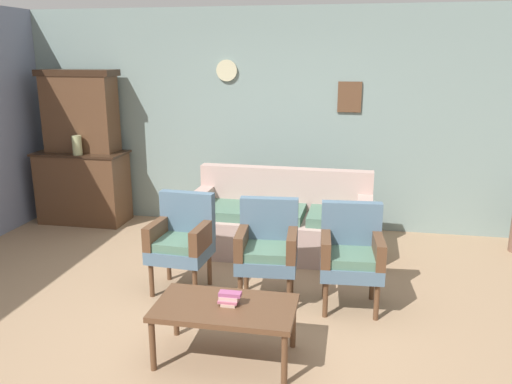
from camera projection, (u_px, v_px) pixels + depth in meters
The scene contains 11 objects.
ground_plane at pixel (225, 321), 4.27m from camera, with size 7.68×7.68×0.00m, color #997A5B.
wall_back_with_decor at pixel (275, 120), 6.41m from camera, with size 6.40×0.09×2.70m.
side_cabinet at pixel (84, 187), 6.73m from camera, with size 1.16×0.55×0.93m.
cabinet_upper_hutch at pixel (80, 111), 6.55m from camera, with size 0.99×0.38×1.03m.
vase_on_cabinet at pixel (77, 145), 6.39m from camera, with size 0.12×0.12×0.24m, color tan.
floral_couch at pixel (281, 224), 5.71m from camera, with size 1.98×0.85×0.90m.
armchair_by_doorway at pixel (182, 238), 4.75m from camera, with size 0.55×0.52×0.90m.
armchair_row_middle at pixel (267, 246), 4.55m from camera, with size 0.55×0.53×0.90m.
armchair_near_cabinet at pixel (351, 252), 4.42m from camera, with size 0.55×0.52×0.90m.
coffee_table at pixel (225, 311), 3.66m from camera, with size 1.00×0.56×0.42m.
book_stack_on_table at pixel (229, 298), 3.65m from camera, with size 0.16×0.11×0.09m.
Camera 1 is at (0.97, -3.73, 2.13)m, focal length 36.18 mm.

